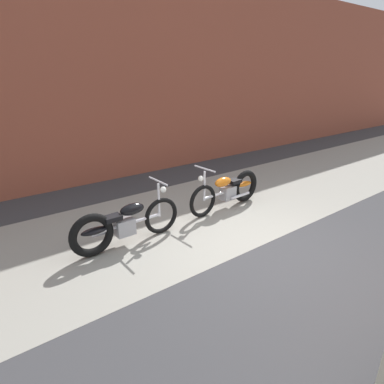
# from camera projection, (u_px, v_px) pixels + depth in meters

# --- Properties ---
(ground_plane) EXTENTS (80.00, 80.00, 0.00)m
(ground_plane) POSITION_uv_depth(u_px,v_px,m) (254.00, 249.00, 5.43)
(ground_plane) COLOR #38383A
(sidewalk_slab) EXTENTS (36.00, 3.50, 0.01)m
(sidewalk_slab) POSITION_uv_depth(u_px,v_px,m) (191.00, 215.00, 6.74)
(sidewalk_slab) COLOR gray
(sidewalk_slab) RESTS_ON ground
(brick_building_wall) EXTENTS (36.00, 0.50, 5.43)m
(brick_building_wall) POSITION_uv_depth(u_px,v_px,m) (111.00, 75.00, 8.38)
(brick_building_wall) COLOR brown
(brick_building_wall) RESTS_ON ground
(motorcycle_black) EXTENTS (2.01, 0.58, 1.03)m
(motorcycle_black) POSITION_uv_depth(u_px,v_px,m) (120.00, 225.00, 5.39)
(motorcycle_black) COLOR black
(motorcycle_black) RESTS_ON ground
(motorcycle_orange) EXTENTS (2.01, 0.58, 1.03)m
(motorcycle_orange) POSITION_uv_depth(u_px,v_px,m) (230.00, 189.00, 7.01)
(motorcycle_orange) COLOR black
(motorcycle_orange) RESTS_ON ground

